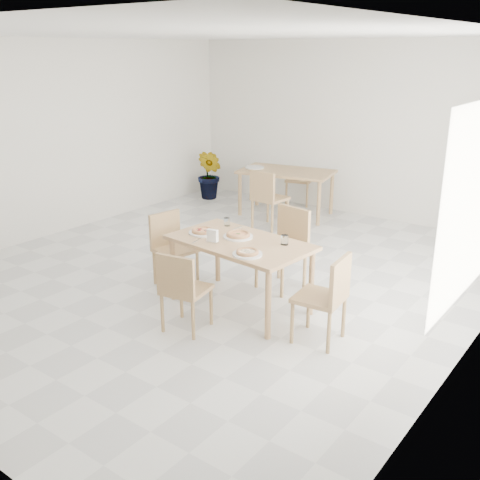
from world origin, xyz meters
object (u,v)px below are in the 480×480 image
Objects in this scene: potted_plant at (210,175)px; chair_back_s at (267,195)px; plate_mushroom at (247,254)px; pizza_margherita at (238,234)px; chair_north at (286,242)px; plate_empty at (255,167)px; plate_pepperoni at (203,233)px; napkin_holder at (212,236)px; main_table at (240,248)px; tumbler_a at (227,222)px; chair_back_n at (301,175)px; plate_margherita at (238,236)px; chair_east at (328,293)px; pizza_pepperoni at (203,231)px; chair_west at (171,243)px; tumbler_b at (285,240)px; second_table at (286,175)px; chair_south at (182,287)px; pizza_mushroom at (247,252)px.

chair_back_s is at bearing -25.21° from potted_plant.
plate_mushroom is 1.06× the size of pizza_margherita.
chair_north is 2.94× the size of plate_empty.
plate_pepperoni is at bearing -63.60° from plate_empty.
napkin_holder is 0.15× the size of potted_plant.
main_table is 0.56m from tumbler_a.
chair_back_n is 1.02m from plate_empty.
plate_margherita is at bearing 18.07° from plate_pepperoni.
potted_plant is (-4.30, 3.47, -0.05)m from chair_east.
napkin_holder is (0.28, -0.17, 0.03)m from pizza_pepperoni.
chair_back_n is 1.65m from potted_plant.
tumbler_a is 0.10× the size of potted_plant.
tumbler_b is at bearing -74.87° from chair_west.
pizza_pepperoni is 2.66× the size of tumbler_a.
tumbler_b is (0.91, 0.22, 0.02)m from pizza_pepperoni.
chair_north is at bearing 76.30° from plate_margherita.
chair_back_n is at bearing 19.40° from chair_west.
chair_back_s reaches higher than tumbler_b.
plate_mushroom is 4.03m from second_table.
chair_south is 0.92m from plate_margherita.
chair_south reaches higher than pizza_pepperoni.
chair_west is 3.28m from second_table.
tumbler_a reaches higher than plate_pepperoni.
chair_south is 3.43× the size of pizza_pepperoni.
pizza_margherita is 0.99× the size of pizza_mushroom.
chair_back_s is at bearing 109.01° from plate_pepperoni.
second_table is 0.57m from plate_empty.
chair_back_s is 1.00× the size of potted_plant.
tumbler_a is (-0.75, 0.63, 0.04)m from plate_mushroom.
chair_west is 2.67× the size of plate_empty.
chair_north is 1.06m from napkin_holder.
chair_south is 0.71m from pizza_mushroom.
pizza_mushroom is at bearing -55.46° from plate_empty.
second_table is (-1.41, 4.08, 0.19)m from chair_south.
chair_west is at bearing 170.85° from plate_pepperoni.
tumbler_b reaches higher than plate_pepperoni.
tumbler_a reaches higher than pizza_pepperoni.
chair_east is 1.25m from plate_margherita.
napkin_holder is at bearing 170.69° from plate_mushroom.
plate_mushroom is 0.32× the size of potted_plant.
main_table is 1.14m from chair_east.
chair_north is 3.37× the size of pizza_margherita.
tumbler_b is at bearing 27.38° from main_table.
pizza_margherita and pizza_mushroom have the same top height.
main_table is 4.43m from chair_back_n.
pizza_margherita is (0.39, 0.13, 0.02)m from plate_pepperoni.
chair_east is at bearing -10.27° from pizza_margherita.
chair_south is 1.21m from tumbler_a.
chair_back_s reaches higher than chair_east.
main_table is 5.16× the size of plate_pepperoni.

